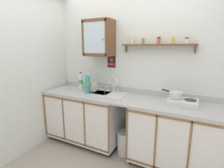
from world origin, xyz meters
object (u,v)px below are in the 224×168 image
Objects in this scene: bottle_water_clear_0 at (81,82)px; bottle_detergent_teal_1 at (88,84)px; sink at (109,96)px; wall_cabinet at (99,38)px; warning_sign at (112,61)px; trash_bin at (125,142)px; bottle_juice_amber_2 at (87,82)px; hot_plate_stove at (183,102)px; dish_rack at (98,91)px; saucepan at (176,95)px.

bottle_detergent_teal_1 is at bearing -25.75° from bottle_water_clear_0.
sink is 0.41m from bottle_detergent_teal_1.
wall_cabinet is at bearing 153.55° from sink.
warning_sign is 1.34m from trash_bin.
warning_sign is at bearing 27.40° from bottle_juice_amber_2.
dish_rack is at bearing 179.79° from hot_plate_stove.
bottle_water_clear_0 is at bearing -161.37° from wall_cabinet.
sink reaches higher than dish_rack.
saucepan is 1.47m from bottle_juice_amber_2.
bottle_detergent_teal_1 is 0.97× the size of dish_rack.
saucepan is 1.19m from warning_sign.
dish_rack is 1.65× the size of warning_sign.
warning_sign is at bearing 109.63° from sink.
saucepan is at bearing 0.12° from bottle_water_clear_0.
sink is 1.49× the size of trash_bin.
warning_sign is at bearing 166.99° from saucepan.
warning_sign is (0.10, 0.27, 0.48)m from dish_rack.
dish_rack is at bearing -2.60° from bottle_water_clear_0.
bottle_detergent_teal_1 is 1.11m from trash_bin.
sink is at bearing -178.88° from saucepan.
hot_plate_stove is 1.59m from wall_cabinet.
bottle_detergent_teal_1 reaches higher than bottle_water_clear_0.
saucepan is (-0.09, 0.02, 0.08)m from hot_plate_stove.
saucepan is at bearing 0.94° from dish_rack.
saucepan is 1.46m from wall_cabinet.
bottle_detergent_teal_1 is at bearing -175.59° from saucepan.
hot_plate_stove reaches higher than trash_bin.
saucepan is at bearing -13.01° from warning_sign.
bottle_detergent_teal_1 reaches higher than sink.
bottle_juice_amber_2 is at bearing 126.80° from bottle_detergent_teal_1.
warning_sign is (-1.09, 0.25, 0.38)m from saucepan.
trash_bin is at bearing -174.62° from hot_plate_stove.
bottle_juice_amber_2 reaches higher than hot_plate_stove.
trash_bin is (0.31, -0.08, -0.70)m from sink.
bottle_water_clear_0 is 0.95× the size of bottle_detergent_teal_1.
bottle_detergent_teal_1 is 0.93× the size of trash_bin.
bottle_detergent_teal_1 is (-1.45, -0.08, 0.12)m from hot_plate_stove.
dish_rack is at bearing 171.44° from trash_bin.
hot_plate_stove is 1.17× the size of bottle_water_clear_0.
bottle_detergent_teal_1 is (-1.35, -0.10, 0.04)m from saucepan.
wall_cabinet is (-1.34, 0.13, 0.85)m from hot_plate_stove.
warning_sign is at bearing 44.43° from wall_cabinet.
bottle_juice_amber_2 is 0.31m from dish_rack.
bottle_detergent_teal_1 is at bearing -126.04° from warning_sign.
sink is at bearing 0.06° from dish_rack.
saucepan is 1.38× the size of warning_sign.
hot_plate_stove is 1.19× the size of bottle_juice_amber_2.
dish_rack reaches higher than hot_plate_stove.
wall_cabinet is at bearing 18.63° from bottle_water_clear_0.
warning_sign is at bearing 28.57° from bottle_water_clear_0.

